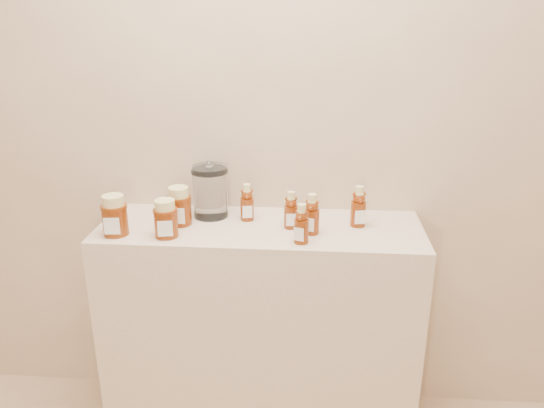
# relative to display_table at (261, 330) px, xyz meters

# --- Properties ---
(wall_back) EXTENTS (3.50, 0.02, 2.70)m
(wall_back) POSITION_rel_display_table_xyz_m (0.00, 0.20, 0.90)
(wall_back) COLOR tan
(wall_back) RESTS_ON ground
(display_table) EXTENTS (1.20, 0.40, 0.90)m
(display_table) POSITION_rel_display_table_xyz_m (0.00, 0.00, 0.00)
(display_table) COLOR #C8B092
(display_table) RESTS_ON ground
(bear_bottle_back_left) EXTENTS (0.06, 0.06, 0.16)m
(bear_bottle_back_left) POSITION_rel_display_table_xyz_m (-0.06, 0.06, 0.53)
(bear_bottle_back_left) COLOR #5F1F07
(bear_bottle_back_left) RESTS_ON display_table
(bear_bottle_back_mid) EXTENTS (0.06, 0.06, 0.16)m
(bear_bottle_back_mid) POSITION_rel_display_table_xyz_m (0.11, -0.00, 0.53)
(bear_bottle_back_mid) COLOR #5F1F07
(bear_bottle_back_mid) RESTS_ON display_table
(bear_bottle_back_right) EXTENTS (0.07, 0.07, 0.17)m
(bear_bottle_back_right) POSITION_rel_display_table_xyz_m (0.36, 0.03, 0.54)
(bear_bottle_back_right) COLOR #5F1F07
(bear_bottle_back_right) RESTS_ON display_table
(bear_bottle_front_left) EXTENTS (0.07, 0.07, 0.16)m
(bear_bottle_front_left) POSITION_rel_display_table_xyz_m (0.16, -0.13, 0.53)
(bear_bottle_front_left) COLOR #5F1F07
(bear_bottle_front_left) RESTS_ON display_table
(bear_bottle_front_right) EXTENTS (0.07, 0.07, 0.17)m
(bear_bottle_front_right) POSITION_rel_display_table_xyz_m (0.19, -0.05, 0.53)
(bear_bottle_front_right) COLOR #5F1F07
(bear_bottle_front_right) RESTS_ON display_table
(honey_jar_left) EXTENTS (0.10, 0.10, 0.15)m
(honey_jar_left) POSITION_rel_display_table_xyz_m (-0.50, -0.11, 0.52)
(honey_jar_left) COLOR #5F1F07
(honey_jar_left) RESTS_ON display_table
(honey_jar_back) EXTENTS (0.10, 0.10, 0.14)m
(honey_jar_back) POSITION_rel_display_table_xyz_m (-0.30, -0.00, 0.52)
(honey_jar_back) COLOR #5F1F07
(honey_jar_back) RESTS_ON display_table
(honey_jar_front) EXTENTS (0.10, 0.10, 0.14)m
(honey_jar_front) POSITION_rel_display_table_xyz_m (-0.32, -0.12, 0.52)
(honey_jar_front) COLOR #5F1F07
(honey_jar_front) RESTS_ON display_table
(glass_canister) EXTENTS (0.17, 0.17, 0.22)m
(glass_canister) POSITION_rel_display_table_xyz_m (-0.20, 0.09, 0.56)
(glass_canister) COLOR white
(glass_canister) RESTS_ON display_table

